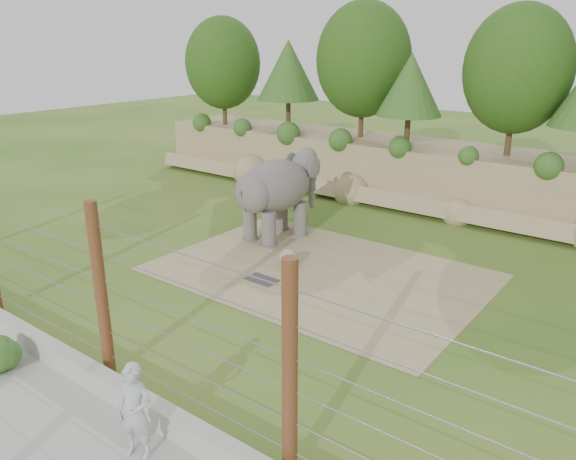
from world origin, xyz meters
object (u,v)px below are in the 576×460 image
Objects in this scene: elephant at (275,198)px; zookeeper at (135,412)px; barrier_fence at (101,292)px; stone_ball at (288,257)px.

elephant is 2.06× the size of zookeeper.
elephant is 9.58m from barrier_fence.
barrier_fence is 3.06m from zookeeper.
elephant reaches higher than zookeeper.
zookeeper is (2.58, -1.25, -1.07)m from barrier_fence.
elephant reaches higher than stone_ball.
elephant is at bearing 137.16° from stone_ball.
zookeeper is (3.16, -8.53, 0.61)m from stone_ball.
zookeeper reaches higher than stone_ball.
stone_ball is at bearing 88.91° from zookeeper.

